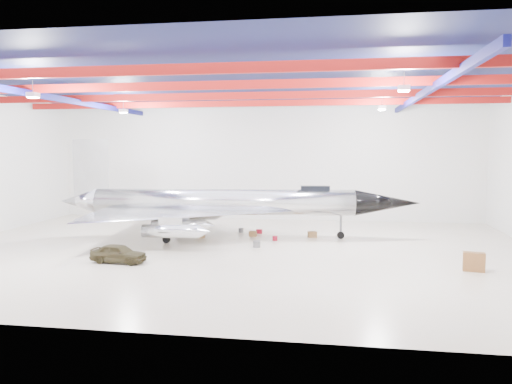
# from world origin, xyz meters

# --- Properties ---
(floor) EXTENTS (40.00, 40.00, 0.00)m
(floor) POSITION_xyz_m (0.00, 0.00, 0.00)
(floor) COLOR beige
(floor) RESTS_ON ground
(wall_back) EXTENTS (40.00, 0.00, 40.00)m
(wall_back) POSITION_xyz_m (0.00, 15.00, 5.50)
(wall_back) COLOR silver
(wall_back) RESTS_ON floor
(ceiling) EXTENTS (40.00, 40.00, 0.00)m
(ceiling) POSITION_xyz_m (0.00, 0.00, 11.00)
(ceiling) COLOR #0A0F38
(ceiling) RESTS_ON wall_back
(ceiling_structure) EXTENTS (39.50, 29.50, 1.08)m
(ceiling_structure) POSITION_xyz_m (0.00, 0.00, 10.32)
(ceiling_structure) COLOR maroon
(ceiling_structure) RESTS_ON ceiling
(jet_aircraft) EXTENTS (27.16, 17.03, 7.41)m
(jet_aircraft) POSITION_xyz_m (-1.56, 4.56, 2.43)
(jet_aircraft) COLOR silver
(jet_aircraft) RESTS_ON floor
(jeep) EXTENTS (3.37, 1.55, 1.12)m
(jeep) POSITION_xyz_m (-5.85, -4.53, 0.56)
(jeep) COLOR #362F1B
(jeep) RESTS_ON floor
(desk) EXTENTS (1.22, 0.78, 1.04)m
(desk) POSITION_xyz_m (14.29, -3.36, 0.52)
(desk) COLOR brown
(desk) RESTS_ON floor
(crate_ply) EXTENTS (0.54, 0.44, 0.36)m
(crate_ply) POSITION_xyz_m (-3.22, 4.15, 0.18)
(crate_ply) COLOR olive
(crate_ply) RESTS_ON floor
(toolbox_red) EXTENTS (0.48, 0.39, 0.33)m
(toolbox_red) POSITION_xyz_m (0.80, 6.83, 0.17)
(toolbox_red) COLOR maroon
(toolbox_red) RESTS_ON floor
(engine_drum) EXTENTS (0.54, 0.54, 0.45)m
(engine_drum) POSITION_xyz_m (1.48, 1.29, 0.22)
(engine_drum) COLOR #59595B
(engine_drum) RESTS_ON floor
(parts_bin) EXTENTS (0.75, 0.67, 0.44)m
(parts_bin) POSITION_xyz_m (5.04, 5.74, 0.22)
(parts_bin) COLOR olive
(parts_bin) RESTS_ON floor
(crate_small) EXTENTS (0.43, 0.36, 0.29)m
(crate_small) POSITION_xyz_m (-4.90, 6.92, 0.14)
(crate_small) COLOR #59595B
(crate_small) RESTS_ON floor
(tool_chest) EXTENTS (0.45, 0.45, 0.34)m
(tool_chest) POSITION_xyz_m (2.40, 3.99, 0.17)
(tool_chest) COLOR maroon
(tool_chest) RESTS_ON floor
(oil_barrel) EXTENTS (0.58, 0.47, 0.39)m
(oil_barrel) POSITION_xyz_m (0.51, 5.48, 0.20)
(oil_barrel) COLOR olive
(oil_barrel) RESTS_ON floor
(spares_box) EXTENTS (0.53, 0.53, 0.36)m
(spares_box) POSITION_xyz_m (-0.72, 7.08, 0.18)
(spares_box) COLOR #59595B
(spares_box) RESTS_ON floor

